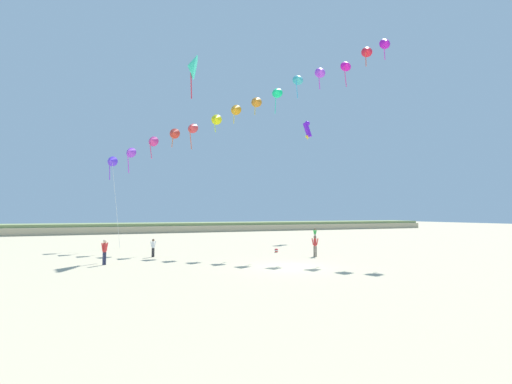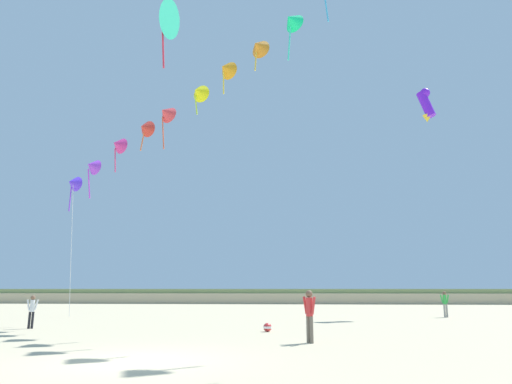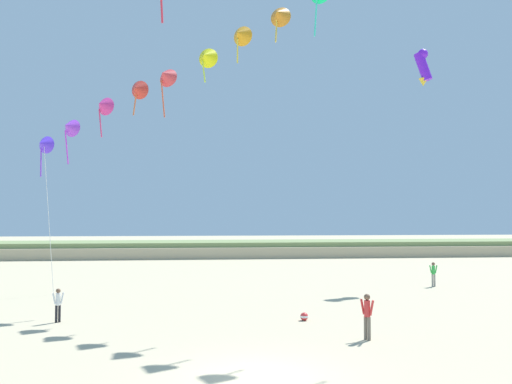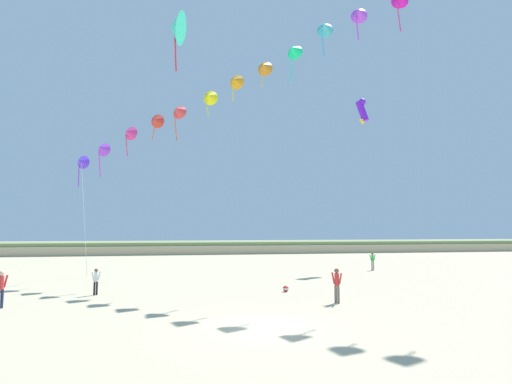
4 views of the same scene
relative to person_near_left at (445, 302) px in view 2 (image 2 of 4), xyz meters
The scene contains 9 objects.
ground_plane 23.61m from the person_near_left, 126.17° to the right, with size 240.00×240.00×0.00m, color #C1B28E.
dune_ridge 33.02m from the person_near_left, 114.95° to the left, with size 120.00×9.83×1.77m.
person_near_left is the anchor object (origin of this frame).
person_near_right 24.03m from the person_near_left, 155.29° to the right, with size 0.51×0.27×1.49m.
person_far_left 17.52m from the person_near_left, 122.05° to the right, with size 0.46×0.51×1.73m.
kite_banner_string 20.02m from the person_near_left, 151.13° to the right, with size 27.00×14.18×21.62m.
large_kite_low_lead 15.21m from the person_near_left, 75.25° to the left, with size 1.49×1.18×2.78m.
large_kite_mid_trail 25.75m from the person_near_left, 164.80° to the right, with size 1.85×2.76×4.71m.
beach_ball 15.37m from the person_near_left, 135.36° to the right, with size 0.36×0.36×0.36m.
Camera 2 is at (3.97, -11.86, 1.78)m, focal length 32.00 mm.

